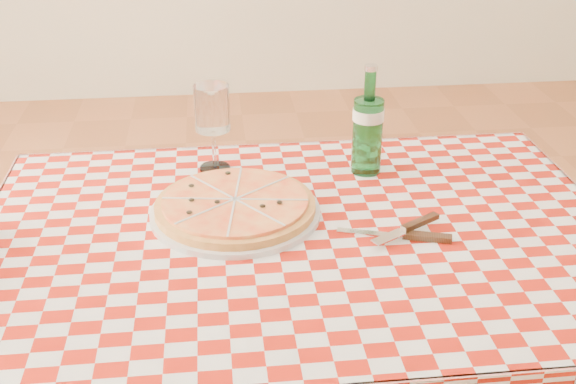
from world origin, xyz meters
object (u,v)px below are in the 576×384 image
(water_bottle, at_px, (368,120))
(wine_glass, at_px, (213,128))
(pizza_plate, at_px, (235,205))
(dining_table, at_px, (301,272))

(water_bottle, xyz_separation_m, wine_glass, (-0.35, 0.05, -0.03))
(pizza_plate, bearing_deg, wine_glass, 99.36)
(dining_table, bearing_deg, wine_glass, 117.80)
(wine_glass, bearing_deg, pizza_plate, -80.64)
(dining_table, relative_size, pizza_plate, 3.36)
(water_bottle, relative_size, wine_glass, 1.25)
(water_bottle, bearing_deg, wine_glass, 171.46)
(water_bottle, bearing_deg, dining_table, -125.42)
(pizza_plate, bearing_deg, water_bottle, 29.54)
(dining_table, height_order, pizza_plate, pizza_plate)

